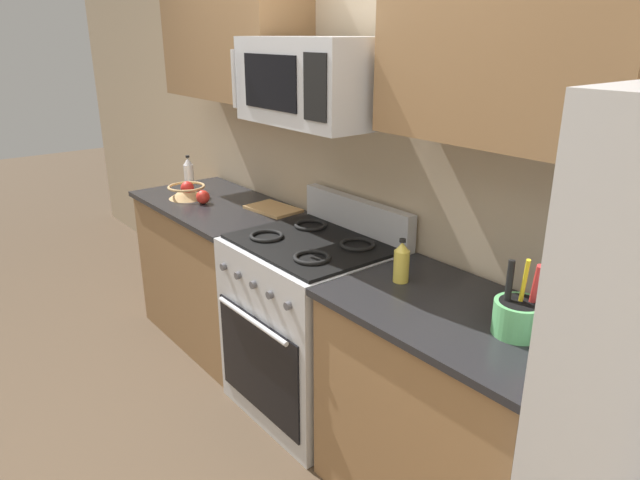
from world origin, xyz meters
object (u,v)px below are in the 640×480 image
Objects in this scene: apple_loose at (203,197)px; cutting_board at (273,209)px; range_oven at (312,325)px; fruit_basket at (187,191)px; utensil_crock at (519,316)px; bottle_oil at (401,262)px; microwave at (316,81)px; bottle_vinegar at (189,174)px.

cutting_board is at bearing 34.31° from apple_loose.
range_oven reaches higher than fruit_basket.
utensil_crock reaches higher than cutting_board.
cutting_board is 1.18m from bottle_oil.
utensil_crock is at bearing -0.63° from bottle_oil.
range_oven reaches higher than cutting_board.
microwave is at bearing 6.25° from fruit_basket.
apple_loose reaches higher than cutting_board.
cutting_board is 1.66× the size of bottle_oil.
bottle_vinegar is at bearing 166.20° from apple_loose.
bottle_oil is at bearing -7.42° from cutting_board.
cutting_board is at bearing 165.98° from microwave.
utensil_crock is at bearing 0.24° from bottle_vinegar.
apple_loose is 0.45m from cutting_board.
range_oven is 4.82× the size of bottle_vinegar.
microwave is 2.47× the size of utensil_crock.
microwave reaches higher than fruit_basket.
apple_loose is at bearing -145.69° from cutting_board.
fruit_basket is 0.74× the size of cutting_board.
microwave is 0.97m from cutting_board.
microwave is (-0.00, 0.03, 1.20)m from range_oven.
bottle_vinegar reaches higher than bottle_oil.
range_oven is 0.76m from cutting_board.
range_oven is 1.20m from microwave.
apple_loose is 0.44× the size of bottle_oil.
bottle_oil is (0.57, 0.02, 0.52)m from range_oven.
utensil_crock is at bearing -0.50° from microwave.
cutting_board is 0.74m from bottle_vinegar.
bottle_vinegar is at bearing -166.86° from cutting_board.
microwave is at bearing 179.62° from bottle_oil.
fruit_basket is at bearing -175.16° from range_oven.
microwave is at bearing 90.07° from range_oven.
microwave reaches higher than utensil_crock.
apple_loose is (-0.96, -0.08, 0.48)m from range_oven.
microwave is 1.35m from fruit_basket.
fruit_basket is at bearing -175.96° from bottle_oil.
fruit_basket is 0.17m from apple_loose.
microwave is 3.13× the size of bottle_vinegar.
utensil_crock reaches higher than bottle_vinegar.
cutting_board is at bearing 172.58° from bottle_oil.
fruit_basket is at bearing -153.42° from cutting_board.
fruit_basket is at bearing -30.81° from bottle_vinegar.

